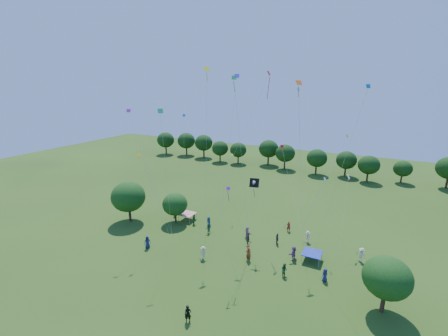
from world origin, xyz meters
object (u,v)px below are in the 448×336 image
near_tree_east (387,278)px  tent_blue (312,253)px  tent_red_stripe (187,214)px  pirate_kite (254,184)px  near_tree_north (175,204)px  near_tree_west (128,197)px  red_high_kite (255,108)px  man_in_black (188,314)px

near_tree_east → tent_blue: near_tree_east is taller
tent_red_stripe → pirate_kite: (12.37, -3.39, 7.95)m
near_tree_north → tent_red_stripe: bearing=52.8°
near_tree_west → red_high_kite: red_high_kite is taller
near_tree_east → red_high_kite: size_ratio=0.27×
near_tree_west → pirate_kite: 20.87m
near_tree_north → red_high_kite: (11.40, 3.34, 14.71)m
tent_blue → pirate_kite: 10.96m
tent_red_stripe → tent_blue: bearing=-7.6°
red_high_kite → tent_red_stripe: bearing=-170.1°
near_tree_east → pirate_kite: (-15.13, 4.91, 5.27)m
tent_red_stripe → near_tree_east: bearing=-16.8°
tent_blue → man_in_black: size_ratio=1.31×
pirate_kite → tent_blue: bearing=5.5°
near_tree_north → near_tree_east: near_tree_east is taller
near_tree_west → red_high_kite: size_ratio=0.30×
near_tree_west → tent_blue: bearing=3.5°
near_tree_west → tent_red_stripe: (7.88, 4.37, -3.02)m
man_in_black → pirate_kite: size_ratio=0.20×
near_tree_east → man_in_black: near_tree_east is taller
pirate_kite → red_high_kite: (-2.15, 5.18, 8.77)m
near_tree_north → man_in_black: near_tree_north is taller
near_tree_west → man_in_black: 24.05m
tent_red_stripe → pirate_kite: pirate_kite is taller
near_tree_north → near_tree_east: size_ratio=0.84×
near_tree_west → tent_red_stripe: size_ratio=2.91×
tent_red_stripe → near_tree_north: bearing=-127.2°
near_tree_west → tent_red_stripe: bearing=29.0°
red_high_kite → pirate_kite: bearing=-67.5°
near_tree_north → man_in_black: (13.05, -16.16, -2.21)m
near_tree_north → tent_red_stripe: size_ratio=2.18×
near_tree_west → tent_red_stripe: 9.51m
near_tree_east → tent_red_stripe: near_tree_east is taller
man_in_black → red_high_kite: bearing=60.9°
near_tree_north → tent_red_stripe: 2.80m
tent_red_stripe → man_in_black: bearing=-56.2°
pirate_kite → red_high_kite: bearing=112.5°
near_tree_east → pirate_kite: size_ratio=0.69×
near_tree_west → tent_blue: 27.97m
near_tree_north → tent_blue: near_tree_north is taller
tent_red_stripe → man_in_black: size_ratio=1.31×
near_tree_west → near_tree_east: near_tree_west is taller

